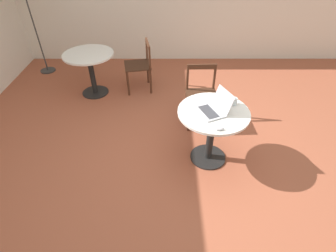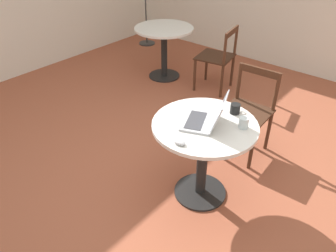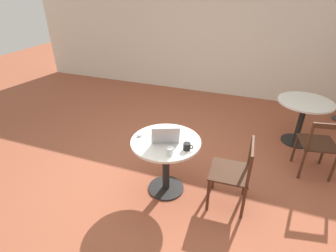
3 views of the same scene
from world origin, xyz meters
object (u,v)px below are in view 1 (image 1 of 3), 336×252
Objects in this scene: cafe_table_mid at (90,64)px; mouse at (219,128)px; chair_near_right at (201,95)px; mug at (219,95)px; laptop at (214,108)px; chair_mid_front at (140,66)px; drinking_glass at (234,101)px; cafe_table_near at (212,124)px.

mouse is at bearing -137.00° from cafe_table_mid.
chair_near_right is (-0.83, -1.79, -0.11)m from cafe_table_mid.
laptop is at bearing 161.90° from mug.
laptop is 3.55× the size of mug.
drinking_glass is (-1.65, -1.26, 0.33)m from chair_mid_front.
chair_near_right is at bearing 23.28° from drinking_glass.
cafe_table_mid is at bearing 54.84° from mug.
laptop is at bearing 1.87° from mouse.
chair_mid_front is 8.66× the size of mouse.
drinking_glass is at bearing -60.67° from cafe_table_near.
cafe_table_mid is 9.54× the size of drinking_glass.
chair_near_right is at bearing -135.22° from chair_mid_front.
mug is at bearing 47.33° from drinking_glass.
drinking_glass reaches higher than mouse.
cafe_table_near is at bearing 1.66° from mouse.
cafe_table_near is at bearing 161.79° from mug.
laptop reaches higher than cafe_table_near.
chair_near_right is (0.81, 0.04, -0.11)m from cafe_table_near.
cafe_table_near is 8.29× the size of mouse.
chair_near_right is at bearing 2.33° from mouse.
chair_near_right is 1.18m from mouse.
laptop reaches higher than cafe_table_mid.
cafe_table_mid is at bearing 54.22° from drinking_glass.
chair_mid_front is (0.98, 0.98, 0.00)m from chair_near_right.
laptop is 0.33m from mouse.
cafe_table_mid is (1.64, 1.83, 0.00)m from cafe_table_near.
drinking_glass is (0.14, -0.25, 0.22)m from cafe_table_near.
mug reaches higher than cafe_table_mid.
mug is at bearing -18.21° from cafe_table_near.
cafe_table_near is 0.37m from mug.
chair_near_right is at bearing 2.51° from laptop.
chair_mid_front reaches higher than drinking_glass.
cafe_table_near is 0.96× the size of chair_near_right.
drinking_glass is at bearing -156.72° from chair_near_right.
mug reaches higher than cafe_table_near.
mouse is (-2.13, -1.02, 0.30)m from chair_mid_front.
cafe_table_mid is 2.47m from laptop.
chair_mid_front is at bearing 25.69° from mouse.
chair_mid_front is 9.97× the size of drinking_glass.
chair_near_right is 7.45× the size of mug.
chair_mid_front is (1.79, 1.01, -0.11)m from cafe_table_near.
cafe_table_mid is 2.36m from mug.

